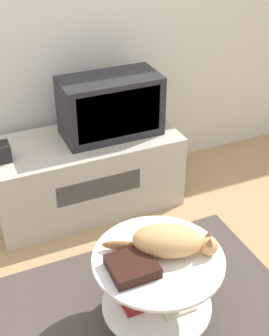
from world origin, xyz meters
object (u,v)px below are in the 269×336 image
Objects in this scene: tv at (110,106)px; speaker at (1,152)px; dvd_box at (132,266)px; cat at (170,241)px.

tv is 0.78m from speaker.
speaker is at bearing -176.07° from tv.
cat is (0.22, 0.04, 0.04)m from dvd_box.
dvd_box is at bearing -142.03° from cat.
dvd_box is 0.23m from cat.
speaker is (-0.76, -0.05, -0.15)m from tv.
dvd_box is at bearing -107.03° from tv.
tv reaches higher than dvd_box.
speaker is 0.22× the size of cat.
dvd_box is (-0.37, -1.22, -0.23)m from tv.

